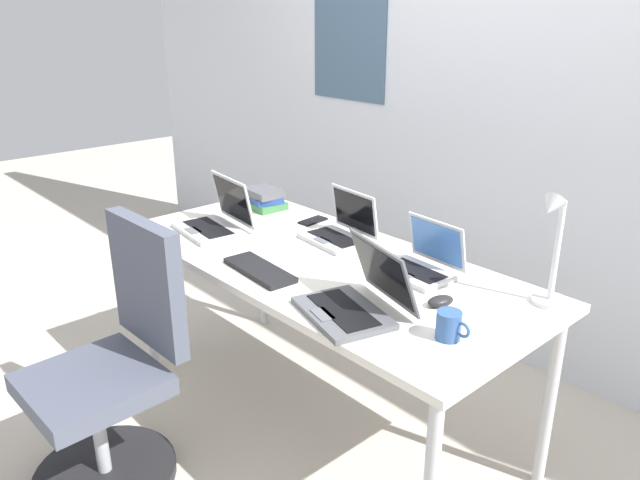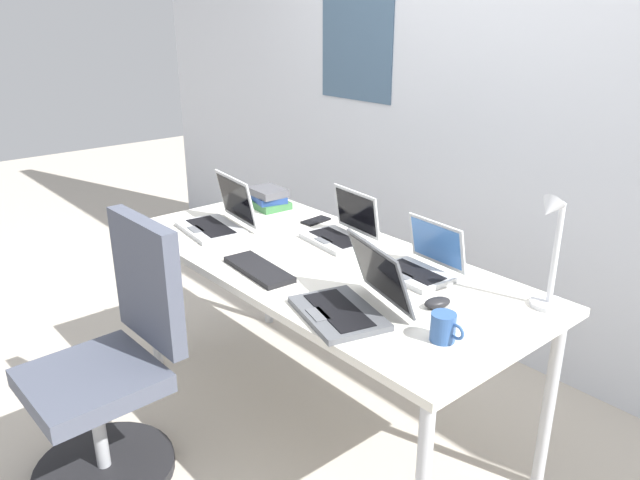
# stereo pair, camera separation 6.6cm
# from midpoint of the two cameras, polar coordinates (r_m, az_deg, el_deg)

# --- Properties ---
(ground_plane) EXTENTS (12.00, 12.00, 0.00)m
(ground_plane) POSITION_cam_midpoint_polar(r_m,az_deg,el_deg) (2.78, 0.71, -16.04)
(ground_plane) COLOR #B7AD9E
(wall_back) EXTENTS (6.00, 0.13, 2.60)m
(wall_back) POSITION_cam_midpoint_polar(r_m,az_deg,el_deg) (3.09, 16.77, 13.17)
(wall_back) COLOR silver
(wall_back) RESTS_ON ground_plane
(desk) EXTENTS (1.80, 0.80, 0.74)m
(desk) POSITION_cam_midpoint_polar(r_m,az_deg,el_deg) (2.43, 0.78, -3.02)
(desk) COLOR silver
(desk) RESTS_ON ground_plane
(desk_lamp) EXTENTS (0.12, 0.18, 0.40)m
(desk_lamp) POSITION_cam_midpoint_polar(r_m,az_deg,el_deg) (2.08, 21.52, -1.16)
(desk_lamp) COLOR silver
(desk_lamp) RESTS_ON desk
(laptop_center) EXTENTS (0.30, 0.25, 0.21)m
(laptop_center) POSITION_cam_midpoint_polar(r_m,az_deg,el_deg) (2.59, 2.79, 0.85)
(laptop_center) COLOR #B7BABC
(laptop_center) RESTS_ON desk
(laptop_back_left) EXTENTS (0.28, 0.24, 0.20)m
(laptop_back_left) POSITION_cam_midpoint_polar(r_m,az_deg,el_deg) (2.29, 10.22, -2.25)
(laptop_back_left) COLOR #B7BABC
(laptop_back_left) RESTS_ON desk
(laptop_near_lamp) EXTENTS (0.39, 0.38, 0.23)m
(laptop_near_lamp) POSITION_cam_midpoint_polar(r_m,az_deg,el_deg) (1.98, 3.89, -5.62)
(laptop_near_lamp) COLOR #515459
(laptop_near_lamp) RESTS_ON desk
(laptop_near_mouse) EXTENTS (0.34, 0.30, 0.23)m
(laptop_near_mouse) POSITION_cam_midpoint_polar(r_m,az_deg,el_deg) (2.75, -8.74, 1.92)
(laptop_near_mouse) COLOR #B7BABC
(laptop_near_mouse) RESTS_ON desk
(external_keyboard) EXTENTS (0.34, 0.15, 0.02)m
(external_keyboard) POSITION_cam_midpoint_polar(r_m,az_deg,el_deg) (2.30, -4.91, -2.73)
(external_keyboard) COLOR black
(external_keyboard) RESTS_ON desk
(computer_mouse) EXTENTS (0.08, 0.11, 0.03)m
(computer_mouse) POSITION_cam_midpoint_polar(r_m,az_deg,el_deg) (2.06, 11.78, -5.73)
(computer_mouse) COLOR black
(computer_mouse) RESTS_ON desk
(cell_phone) EXTENTS (0.08, 0.14, 0.01)m
(cell_phone) POSITION_cam_midpoint_polar(r_m,az_deg,el_deg) (2.83, 0.28, 1.81)
(cell_phone) COLOR black
(cell_phone) RESTS_ON desk
(book_stack) EXTENTS (0.20, 0.17, 0.10)m
(book_stack) POSITION_cam_midpoint_polar(r_m,az_deg,el_deg) (3.02, -4.16, 3.88)
(book_stack) COLOR #336638
(book_stack) RESTS_ON desk
(coffee_mug) EXTENTS (0.11, 0.08, 0.09)m
(coffee_mug) POSITION_cam_midpoint_polar(r_m,az_deg,el_deg) (1.86, 12.45, -7.95)
(coffee_mug) COLOR #2D518C
(coffee_mug) RESTS_ON desk
(office_chair) EXTENTS (0.52, 0.55, 0.97)m
(office_chair) POSITION_cam_midpoint_polar(r_m,az_deg,el_deg) (2.41, -17.91, -11.96)
(office_chair) COLOR black
(office_chair) RESTS_ON ground_plane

